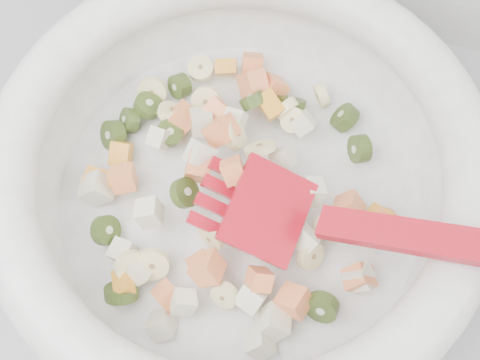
% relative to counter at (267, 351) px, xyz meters
% --- Properties ---
extents(counter, '(2.00, 0.60, 0.90)m').
position_rel_counter_xyz_m(counter, '(0.00, 0.00, 0.00)').
color(counter, '#929397').
rests_on(counter, ground).
extents(mixing_bowl, '(0.50, 0.41, 0.17)m').
position_rel_counter_xyz_m(mixing_bowl, '(-0.06, 0.05, 0.51)').
color(mixing_bowl, white).
rests_on(mixing_bowl, counter).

